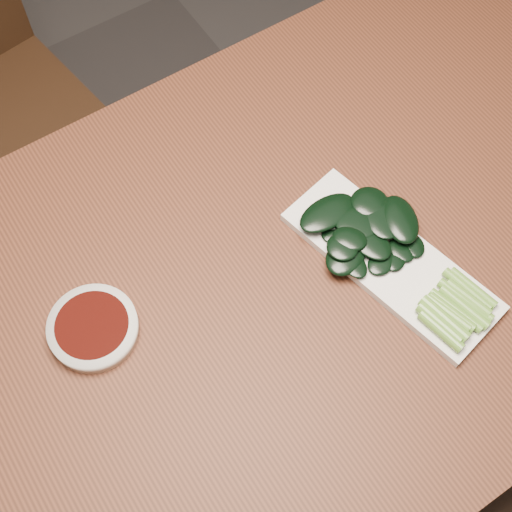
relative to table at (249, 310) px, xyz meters
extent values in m
plane|color=#322F2F|center=(0.00, 0.00, -0.68)|extent=(6.00, 6.00, 0.00)
cube|color=#4D2516|center=(0.00, 0.00, 0.05)|extent=(1.40, 0.80, 0.04)
cylinder|color=#4D2516|center=(0.64, 0.34, -0.32)|extent=(0.05, 0.05, 0.71)
cylinder|color=black|center=(0.04, 0.52, -0.47)|extent=(0.04, 0.04, 0.41)
cylinder|color=black|center=(-0.02, 0.92, -0.47)|extent=(0.04, 0.04, 0.41)
cylinder|color=black|center=(0.32, -0.34, -0.47)|extent=(0.04, 0.04, 0.41)
cylinder|color=silver|center=(-0.21, 0.06, 0.08)|extent=(0.12, 0.12, 0.02)
cylinder|color=#360904|center=(-0.21, 0.06, 0.09)|extent=(0.10, 0.10, 0.00)
cube|color=silver|center=(0.19, -0.08, 0.08)|extent=(0.18, 0.34, 0.01)
cylinder|color=#5F9031|center=(0.18, -0.20, 0.09)|extent=(0.03, 0.07, 0.02)
cylinder|color=#5F9031|center=(0.18, -0.19, 0.09)|extent=(0.03, 0.07, 0.02)
cylinder|color=#5F9031|center=(0.19, -0.19, 0.09)|extent=(0.03, 0.08, 0.02)
cylinder|color=#5F9031|center=(0.20, -0.18, 0.09)|extent=(0.03, 0.07, 0.02)
cylinder|color=#5F9031|center=(0.20, -0.19, 0.09)|extent=(0.03, 0.07, 0.02)
cylinder|color=#5F9031|center=(0.21, -0.19, 0.09)|extent=(0.03, 0.08, 0.01)
cylinder|color=#5F9031|center=(0.22, -0.19, 0.09)|extent=(0.03, 0.08, 0.01)
cylinder|color=#5F9031|center=(0.23, -0.18, 0.09)|extent=(0.04, 0.09, 0.01)
cylinder|color=#5F9031|center=(0.24, -0.18, 0.09)|extent=(0.03, 0.07, 0.02)
cylinder|color=#5F9031|center=(0.25, -0.17, 0.09)|extent=(0.03, 0.08, 0.01)
cylinder|color=#5F9031|center=(0.25, -0.17, 0.09)|extent=(0.03, 0.08, 0.01)
ellipsoid|color=black|center=(0.15, -0.02, 0.11)|extent=(0.06, 0.06, 0.01)
ellipsoid|color=black|center=(0.23, -0.04, 0.10)|extent=(0.08, 0.09, 0.02)
ellipsoid|color=black|center=(0.14, -0.05, 0.09)|extent=(0.03, 0.06, 0.01)
ellipsoid|color=black|center=(0.18, -0.04, 0.10)|extent=(0.06, 0.08, 0.01)
ellipsoid|color=black|center=(0.18, -0.01, 0.10)|extent=(0.09, 0.09, 0.01)
ellipsoid|color=black|center=(0.15, 0.03, 0.10)|extent=(0.09, 0.05, 0.01)
ellipsoid|color=black|center=(0.15, 0.00, 0.09)|extent=(0.06, 0.05, 0.01)
ellipsoid|color=black|center=(0.21, 0.01, 0.11)|extent=(0.07, 0.07, 0.01)
ellipsoid|color=black|center=(0.14, -0.04, 0.09)|extent=(0.08, 0.07, 0.01)
ellipsoid|color=black|center=(0.21, 0.00, 0.09)|extent=(0.08, 0.08, 0.01)
ellipsoid|color=black|center=(0.21, -0.02, 0.11)|extent=(0.08, 0.09, 0.01)
ellipsoid|color=black|center=(0.17, 0.02, 0.09)|extent=(0.07, 0.06, 0.01)
ellipsoid|color=black|center=(0.18, 0.01, 0.10)|extent=(0.07, 0.07, 0.01)
ellipsoid|color=black|center=(0.14, -0.03, 0.10)|extent=(0.05, 0.05, 0.01)
ellipsoid|color=black|center=(0.17, -0.07, 0.09)|extent=(0.05, 0.04, 0.01)
ellipsoid|color=black|center=(0.21, -0.07, 0.09)|extent=(0.04, 0.04, 0.01)
ellipsoid|color=black|center=(0.23, -0.08, 0.09)|extent=(0.04, 0.05, 0.01)
ellipsoid|color=black|center=(0.19, -0.08, 0.09)|extent=(0.04, 0.03, 0.01)
camera|label=1|loc=(-0.22, -0.36, 0.98)|focal=50.00mm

